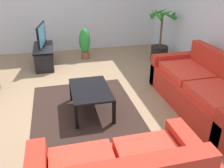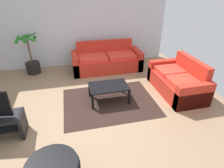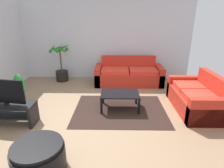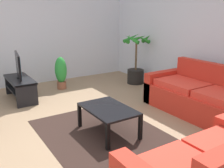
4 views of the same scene
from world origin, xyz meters
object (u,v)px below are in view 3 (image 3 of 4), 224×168
couch_main (129,75)px  coffee_table (120,95)px  tv_stand (8,111)px  potted_plant_small (20,88)px  tv (4,91)px  couch_loveseat (196,98)px  ottoman (39,158)px  potted_palm (61,68)px

couch_main → coffee_table: (-0.34, -1.82, 0.05)m
tv_stand → coffee_table: size_ratio=1.19×
couch_main → potted_plant_small: (-2.93, -1.55, 0.11)m
potted_plant_small → coffee_table: bearing=-6.0°
couch_main → tv: size_ratio=2.55×
tv_stand → potted_plant_small: size_ratio=1.41×
couch_loveseat → tv_stand: bearing=-170.0°
coffee_table → potted_plant_small: potted_plant_small is taller
potted_plant_small → ottoman: potted_plant_small is taller
tv_stand → potted_plant_small: 1.06m
coffee_table → potted_plant_small: size_ratio=1.18×
couch_main → potted_palm: 2.37m
couch_main → potted_plant_small: couch_main is taller
couch_loveseat → ottoman: size_ratio=2.19×
couch_loveseat → ottoman: bearing=-147.2°
couch_main → ottoman: 4.11m
tv → ottoman: 1.75m
coffee_table → couch_main: bearing=79.6°
tv_stand → tv: (0.00, 0.00, 0.44)m
ottoman → coffee_table: bearing=58.5°
couch_main → couch_loveseat: bearing=-50.6°
coffee_table → tv: bearing=-162.3°
tv → potted_plant_small: (-0.25, 1.02, -0.33)m
couch_loveseat → tv_stand: size_ratio=1.51×
couch_main → ottoman: bearing=-112.1°
coffee_table → potted_palm: size_ratio=0.71×
tv → potted_plant_small: tv is taller
ottoman → couch_loveseat: bearing=32.8°
tv → potted_palm: bearing=83.4°
couch_loveseat → potted_palm: 4.40m
tv → potted_palm: potted_palm is taller
couch_loveseat → tv_stand: 4.25m
couch_loveseat → tv: size_ratio=1.90×
couch_main → potted_palm: bearing=173.4°
potted_plant_small → couch_main: bearing=27.9°
couch_main → couch_loveseat: size_ratio=1.34×
couch_main → coffee_table: bearing=-100.4°
potted_palm → ottoman: 4.17m
tv_stand → potted_plant_small: potted_plant_small is taller
tv_stand → coffee_table: (2.34, 0.75, 0.06)m
couch_loveseat → coffee_table: size_ratio=1.80×
couch_main → potted_palm: potted_palm is taller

